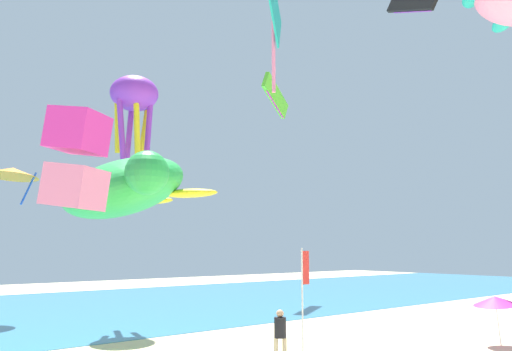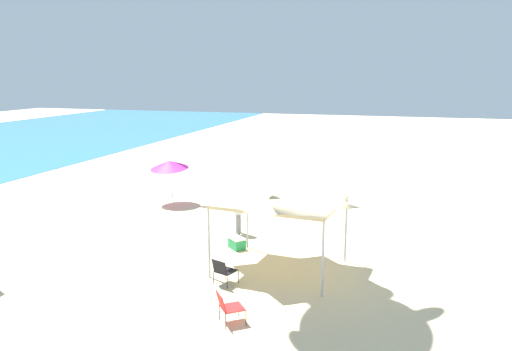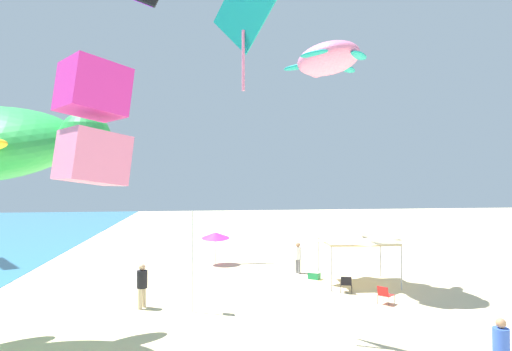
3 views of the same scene
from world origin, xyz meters
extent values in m
cube|color=teal|center=(0.00, 32.49, 0.01)|extent=(120.00, 27.35, 0.02)
cylinder|color=silver|center=(6.66, 7.84, 1.02)|extent=(0.30, 0.07, 2.06)
cone|color=#E02D9E|center=(6.54, 7.85, 1.88)|extent=(1.82, 1.79, 0.60)
cylinder|color=silver|center=(-3.47, 9.38, 2.05)|extent=(0.06, 0.06, 4.11)
cube|color=red|center=(-3.29, 9.38, 3.46)|extent=(0.30, 0.02, 1.10)
cylinder|color=#C6B28C|center=(-2.74, 11.53, 0.42)|extent=(0.17, 0.17, 0.84)
cylinder|color=#C6B28C|center=(-2.44, 11.40, 0.42)|extent=(0.17, 0.17, 0.84)
cylinder|color=black|center=(-2.59, 11.46, 1.21)|extent=(0.44, 0.44, 0.73)
sphere|color=tan|center=(-2.59, 11.46, 1.71)|extent=(0.28, 0.28, 0.28)
cube|color=black|center=(10.21, 13.47, 18.92)|extent=(0.72, 3.63, 2.18)
cube|color=purple|center=(10.21, 13.47, 18.46)|extent=(0.34, 2.77, 1.23)
ellipsoid|color=teal|center=(0.50, 4.05, 11.29)|extent=(1.56, 1.43, 0.22)
cube|color=#E02D9E|center=(-10.23, 11.83, 7.51)|extent=(1.98, 2.01, 1.37)
cube|color=pink|center=(-10.23, 11.83, 5.85)|extent=(1.98, 2.01, 1.37)
ellipsoid|color=purple|center=(-2.96, 23.75, 13.09)|extent=(2.79, 2.79, 2.03)
cylinder|color=purple|center=(-2.25, 23.18, 11.04)|extent=(0.56, 0.51, 2.98)
cylinder|color=yellow|center=(-2.11, 24.07, 10.63)|extent=(0.68, 0.46, 3.80)
cylinder|color=purple|center=(-2.81, 24.64, 10.22)|extent=(0.40, 0.78, 4.61)
cylinder|color=yellow|center=(-3.66, 24.32, 11.04)|extent=(0.56, 0.51, 2.98)
cylinder|color=purple|center=(-3.80, 23.43, 10.63)|extent=(0.68, 0.46, 3.80)
cylinder|color=yellow|center=(-3.10, 22.86, 10.22)|extent=(0.40, 0.78, 4.61)
cone|color=orange|center=(-7.90, 29.55, 8.63)|extent=(4.26, 4.25, 0.82)
cylinder|color=blue|center=(-7.21, 28.52, 7.61)|extent=(1.02, 0.74, 2.05)
cube|color=teal|center=(-6.19, 7.64, 11.32)|extent=(2.36, 1.99, 3.03)
cylinder|color=pink|center=(-6.19, 7.64, 9.57)|extent=(0.11, 0.11, 2.15)
cube|color=#66D82D|center=(12.33, 28.54, 17.11)|extent=(4.73, 2.45, 3.05)
cube|color=#E02D9E|center=(12.33, 28.54, 16.46)|extent=(3.52, 1.84, 1.71)
ellipsoid|color=green|center=(-6.94, 15.92, 6.46)|extent=(6.18, 6.90, 3.47)
sphere|color=green|center=(-7.57, 12.62, 6.63)|extent=(1.51, 1.51, 1.51)
ellipsoid|color=yellow|center=(-5.11, 13.86, 6.21)|extent=(1.97, 2.51, 0.34)
ellipsoid|color=yellow|center=(-9.40, 14.68, 6.21)|extent=(2.42, 2.21, 0.34)
ellipsoid|color=yellow|center=(-4.91, 17.59, 6.21)|extent=(1.97, 2.51, 0.34)
ellipsoid|color=yellow|center=(-8.21, 18.22, 6.21)|extent=(2.42, 2.21, 0.34)
camera|label=1|loc=(-15.24, -2.68, 4.09)|focal=35.02mm
camera|label=2|loc=(-14.54, -2.88, 6.07)|focal=35.65mm
camera|label=3|loc=(-21.03, 9.49, 5.24)|focal=29.89mm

